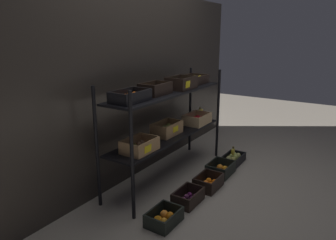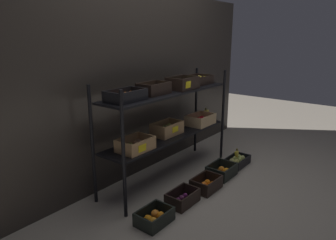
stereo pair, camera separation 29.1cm
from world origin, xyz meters
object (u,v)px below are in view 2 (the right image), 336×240
object	(u,v)px
crate_ground_tangerine	(206,185)
crate_ground_right_orange	(222,172)
crate_ground_orange	(154,218)
display_rack	(169,112)
crate_ground_pear	(237,161)
crate_ground_plum	(183,199)
banana_bunch_loose	(237,154)

from	to	relation	value
crate_ground_tangerine	crate_ground_right_orange	distance (m)	0.38
crate_ground_orange	crate_ground_tangerine	bearing A→B (deg)	-2.73
display_rack	crate_ground_orange	world-z (taller)	display_rack
display_rack	crate_ground_pear	world-z (taller)	display_rack
crate_ground_plum	crate_ground_tangerine	xyz separation A→B (m)	(0.38, -0.03, 0.00)
crate_ground_plum	crate_ground_orange	bearing A→B (deg)	179.21
display_rack	crate_ground_right_orange	distance (m)	0.91
crate_ground_orange	crate_ground_plum	xyz separation A→B (m)	(0.40, -0.01, -0.00)
crate_ground_right_orange	crate_ground_pear	xyz separation A→B (m)	(0.39, -0.00, -0.00)
banana_bunch_loose	crate_ground_orange	bearing A→B (deg)	179.67
crate_ground_pear	banana_bunch_loose	bearing A→B (deg)	179.81
crate_ground_tangerine	crate_ground_right_orange	world-z (taller)	crate_ground_right_orange
crate_ground_plum	crate_ground_tangerine	size ratio (longest dim) A/B	1.00
crate_ground_right_orange	crate_ground_pear	distance (m)	0.39
crate_ground_tangerine	crate_ground_right_orange	size ratio (longest dim) A/B	0.96
crate_ground_right_orange	banana_bunch_loose	size ratio (longest dim) A/B	2.81
display_rack	crate_ground_tangerine	xyz separation A→B (m)	(-0.02, -0.49, -0.69)
banana_bunch_loose	crate_ground_tangerine	bearing A→B (deg)	-177.80
display_rack	banana_bunch_loose	xyz separation A→B (m)	(0.72, -0.47, -0.59)
crate_ground_tangerine	crate_ground_pear	bearing A→B (deg)	2.11
crate_ground_plum	crate_ground_tangerine	distance (m)	0.38
crate_ground_orange	crate_ground_tangerine	xyz separation A→B (m)	(0.78, -0.04, 0.00)
display_rack	crate_ground_orange	xyz separation A→B (m)	(-0.80, -0.46, -0.70)
crate_ground_plum	crate_ground_pear	xyz separation A→B (m)	(1.15, -0.00, 0.00)
crate_ground_right_orange	display_rack	bearing A→B (deg)	127.62
crate_ground_pear	banana_bunch_loose	size ratio (longest dim) A/B	2.97
crate_ground_tangerine	banana_bunch_loose	bearing A→B (deg)	2.20
display_rack	crate_ground_plum	bearing A→B (deg)	-130.32
crate_ground_pear	crate_ground_orange	bearing A→B (deg)	179.68
crate_ground_pear	crate_ground_tangerine	bearing A→B (deg)	-177.89
crate_ground_right_orange	crate_ground_pear	world-z (taller)	crate_ground_right_orange
crate_ground_tangerine	crate_ground_pear	size ratio (longest dim) A/B	0.91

